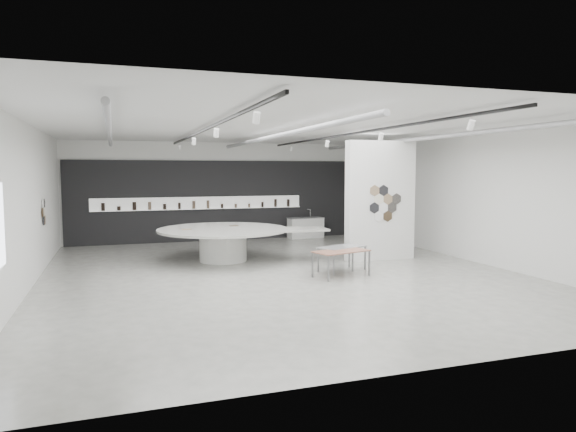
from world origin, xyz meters
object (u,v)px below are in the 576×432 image
object	(u,v)px
sample_table_stone	(342,249)
kitchen_counter	(306,228)
display_island	(226,240)
sample_table_wood	(341,253)
partition_column	(380,201)

from	to	relation	value
sample_table_stone	kitchen_counter	distance (m)	7.01
display_island	sample_table_wood	world-z (taller)	display_island
partition_column	sample_table_stone	world-z (taller)	partition_column
sample_table_wood	sample_table_stone	size ratio (longest dim) A/B	1.08
partition_column	display_island	bearing A→B (deg)	164.21
sample_table_stone	kitchen_counter	world-z (taller)	kitchen_counter
partition_column	sample_table_wood	world-z (taller)	partition_column
display_island	sample_table_stone	world-z (taller)	display_island
partition_column	sample_table_stone	xyz separation A→B (m)	(-1.85, -1.29, -1.19)
kitchen_counter	sample_table_stone	bearing A→B (deg)	-106.57
partition_column	sample_table_stone	distance (m)	2.55
display_island	sample_table_wood	bearing A→B (deg)	-50.34
partition_column	sample_table_wood	bearing A→B (deg)	-138.20
display_island	kitchen_counter	size ratio (longest dim) A/B	3.42
sample_table_wood	sample_table_stone	bearing A→B (deg)	63.64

